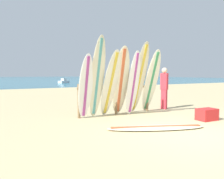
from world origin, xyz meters
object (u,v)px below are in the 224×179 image
surfboard_leaning_far_right (151,82)px  surfboard_lying_on_sand (156,128)px  surfboard_leaning_right (139,78)px  small_boat_offshore (64,81)px  surfboard_leaning_center_left (110,84)px  cooler_box (207,114)px  beachgoer_standing (164,86)px  surfboard_leaning_far_left (86,87)px  surfboard_leaning_center_right (133,83)px  surfboard_rack (116,94)px  surfboard_leaning_center (121,81)px  surfboard_leaning_left (97,78)px

surfboard_leaning_far_right → surfboard_lying_on_sand: surfboard_leaning_far_right is taller
surfboard_leaning_right → small_boat_offshore: surfboard_leaning_right is taller
surfboard_leaning_center_left → cooler_box: size_ratio=3.67×
small_boat_offshore → cooler_box: (-3.25, -27.91, -0.08)m
surfboard_lying_on_sand → beachgoer_standing: bearing=44.8°
surfboard_leaning_far_left → small_boat_offshore: 26.83m
surfboard_leaning_far_right → surfboard_leaning_center_right: bearing=-173.6°
surfboard_leaning_right → small_boat_offshore: 26.42m
surfboard_leaning_far_left → cooler_box: surfboard_leaning_far_left is taller
surfboard_lying_on_sand → surfboard_rack: bearing=88.7°
surfboard_leaning_center → small_boat_offshore: surfboard_leaning_center is taller
surfboard_leaning_left → small_boat_offshore: size_ratio=1.26×
surfboard_leaning_far_right → beachgoer_standing: 1.13m
surfboard_leaning_center → cooler_box: size_ratio=3.90×
surfboard_leaning_center_right → surfboard_rack: bearing=135.3°
surfboard_leaning_center_left → small_boat_offshore: 26.68m
surfboard_leaning_far_left → surfboard_lying_on_sand: bearing=-58.9°
surfboard_leaning_center_left → surfboard_leaning_far_right: surfboard_leaning_far_right is taller
small_boat_offshore → cooler_box: size_ratio=3.45×
surfboard_lying_on_sand → beachgoer_standing: (2.35, 2.33, 0.89)m
surfboard_rack → cooler_box: size_ratio=4.73×
surfboard_leaning_left → surfboard_lying_on_sand: size_ratio=1.00×
surfboard_leaning_far_right → surfboard_lying_on_sand: size_ratio=0.87×
surfboard_leaning_right → surfboard_leaning_far_right: (0.48, -0.07, -0.13)m
surfboard_leaning_far_right → surfboard_rack: bearing=165.4°
surfboard_leaning_center_left → beachgoer_standing: bearing=8.6°
surfboard_lying_on_sand → beachgoer_standing: size_ratio=1.56×
surfboard_rack → surfboard_leaning_far_right: size_ratio=1.25×
surfboard_leaning_center_right → beachgoer_standing: bearing=15.9°
surfboard_leaning_right → surfboard_leaning_far_right: bearing=-7.8°
surfboard_leaning_right → surfboard_leaning_center_left: bearing=-178.1°
surfboard_leaning_far_left → surfboard_lying_on_sand: size_ratio=0.78×
surfboard_leaning_center_left → surfboard_lying_on_sand: bearing=-80.1°
surfboard_rack → surfboard_leaning_far_left: size_ratio=1.39×
surfboard_leaning_center_left → small_boat_offshore: bearing=77.8°
beachgoer_standing → surfboard_leaning_center_left: bearing=-171.4°
surfboard_leaning_center → surfboard_lying_on_sand: surfboard_leaning_center is taller
surfboard_leaning_center_left → surfboard_leaning_center_right: size_ratio=1.00×
surfboard_leaning_left → cooler_box: 3.59m
surfboard_rack → surfboard_lying_on_sand: size_ratio=1.08×
surfboard_leaning_center → small_boat_offshore: 26.55m
cooler_box → surfboard_leaning_right: bearing=124.8°
surfboard_rack → surfboard_leaning_center_left: 0.63m
surfboard_leaning_left → surfboard_leaning_far_right: size_ratio=1.15×
small_boat_offshore → beachgoer_standing: bearing=-96.6°
surfboard_leaning_right → surfboard_leaning_center: bearing=-179.9°
small_boat_offshore → cooler_box: small_boat_offshore is taller
surfboard_leaning_center_left → beachgoer_standing: (2.69, 0.41, -0.18)m
surfboard_leaning_right → surfboard_leaning_far_right: size_ratio=1.11×
surfboard_leaning_center → cooler_box: bearing=-43.8°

